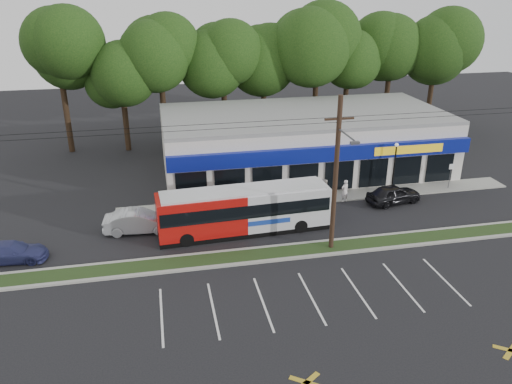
{
  "coord_description": "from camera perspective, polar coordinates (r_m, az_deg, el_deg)",
  "views": [
    {
      "loc": [
        -7.52,
        -25.83,
        15.95
      ],
      "look_at": [
        -1.14,
        5.0,
        2.67
      ],
      "focal_mm": 35.0,
      "sensor_mm": 36.0,
      "label": 1
    }
  ],
  "objects": [
    {
      "name": "tree_line",
      "position": [
        53.63,
        0.85,
        14.8
      ],
      "size": [
        46.76,
        6.76,
        11.83
      ],
      "color": "black",
      "rests_on": "ground"
    },
    {
      "name": "car_dark",
      "position": [
        40.2,
        15.45,
        -0.23
      ],
      "size": [
        4.6,
        2.56,
        1.48
      ],
      "primitive_type": "imported",
      "rotation": [
        0.0,
        0.0,
        1.77
      ],
      "color": "black",
      "rests_on": "ground"
    },
    {
      "name": "pedestrian_b",
      "position": [
        39.56,
        7.83,
        0.25
      ],
      "size": [
        1.06,
        0.98,
        1.75
      ],
      "primitive_type": "imported",
      "rotation": [
        0.0,
        0.0,
        2.66
      ],
      "color": "beige",
      "rests_on": "ground"
    },
    {
      "name": "car_silver",
      "position": [
        35.23,
        -13.21,
        -3.28
      ],
      "size": [
        4.88,
        2.01,
        1.57
      ],
      "primitive_type": "imported",
      "rotation": [
        0.0,
        0.0,
        1.5
      ],
      "color": "#B2B6BA",
      "rests_on": "ground"
    },
    {
      "name": "strip_mall",
      "position": [
        45.71,
        5.41,
        5.85
      ],
      "size": [
        25.0,
        12.55,
        5.3
      ],
      "color": "#B9B5AB",
      "rests_on": "ground"
    },
    {
      "name": "curb_south",
      "position": [
        31.36,
        3.87,
        -7.6
      ],
      "size": [
        40.0,
        0.25,
        0.14
      ],
      "primitive_type": "cube",
      "color": "#9E9E93",
      "rests_on": "ground"
    },
    {
      "name": "car_blue",
      "position": [
        34.38,
        -26.2,
        -6.17
      ],
      "size": [
        4.43,
        2.08,
        1.25
      ],
      "primitive_type": "imported",
      "rotation": [
        0.0,
        0.0,
        1.49
      ],
      "color": "navy",
      "rests_on": "ground"
    },
    {
      "name": "sidewalk",
      "position": [
        40.28,
        7.41,
        -0.58
      ],
      "size": [
        32.0,
        2.2,
        0.1
      ],
      "primitive_type": "cube",
      "color": "#9E9E93",
      "rests_on": "ground"
    },
    {
      "name": "utility_pole",
      "position": [
        30.56,
        8.88,
        2.42
      ],
      "size": [
        50.0,
        2.77,
        10.0
      ],
      "color": "black",
      "rests_on": "ground"
    },
    {
      "name": "grass_strip",
      "position": [
        32.08,
        3.46,
        -6.87
      ],
      "size": [
        40.0,
        1.6,
        0.12
      ],
      "primitive_type": "cube",
      "color": "#233214",
      "rests_on": "ground"
    },
    {
      "name": "pedestrian_a",
      "position": [
        39.53,
        10.12,
        0.13
      ],
      "size": [
        0.76,
        0.61,
        1.82
      ],
      "primitive_type": "imported",
      "rotation": [
        0.0,
        0.0,
        3.43
      ],
      "color": "white",
      "rests_on": "ground"
    },
    {
      "name": "metrobus",
      "position": [
        33.96,
        -1.39,
        -1.99
      ],
      "size": [
        11.87,
        3.07,
        3.16
      ],
      "rotation": [
        0.0,
        0.0,
        0.05
      ],
      "color": "#B3110D",
      "rests_on": "ground"
    },
    {
      "name": "sign_post",
      "position": [
        44.09,
        21.37,
        2.19
      ],
      "size": [
        0.45,
        0.1,
        2.23
      ],
      "color": "#59595E",
      "rests_on": "ground"
    },
    {
      "name": "curb_north",
      "position": [
        32.79,
        3.08,
        -6.13
      ],
      "size": [
        40.0,
        0.25,
        0.14
      ],
      "primitive_type": "cube",
      "color": "#9E9E93",
      "rests_on": "ground"
    },
    {
      "name": "lamp_post",
      "position": [
        41.46,
        15.58,
        3.33
      ],
      "size": [
        0.3,
        0.3,
        4.25
      ],
      "color": "black",
      "rests_on": "ground"
    },
    {
      "name": "ground",
      "position": [
        31.28,
        3.94,
        -7.85
      ],
      "size": [
        120.0,
        120.0,
        0.0
      ],
      "primitive_type": "plane",
      "color": "black",
      "rests_on": "ground"
    }
  ]
}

